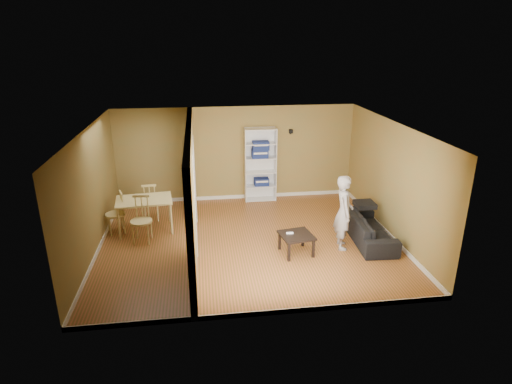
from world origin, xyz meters
TOP-DOWN VIEW (x-y plane):
  - room_shell at (0.00, 0.00)m, footprint 6.50×6.50m
  - partition at (-1.20, 0.00)m, footprint 0.22×5.50m
  - wall_speaker at (1.50, 2.69)m, footprint 0.10×0.10m
  - sofa at (2.70, -0.29)m, footprint 1.98×0.94m
  - person at (1.99, -0.53)m, footprint 0.77×0.64m
  - bookshelf at (0.64, 2.61)m, footprint 0.86×0.38m
  - paper_box_navy_a at (0.67, 2.56)m, footprint 0.40×0.26m
  - paper_box_navy_b at (0.63, 2.56)m, footprint 0.44×0.28m
  - paper_box_navy_c at (0.65, 2.56)m, footprint 0.44×0.29m
  - coffee_table at (0.94, -0.69)m, footprint 0.65×0.65m
  - game_controller at (0.81, -0.63)m, footprint 0.15×0.04m
  - dining_table at (-2.33, 0.91)m, footprint 1.26×0.84m
  - chair_left at (-3.00, 0.88)m, footprint 0.57×0.57m
  - chair_near at (-2.35, 0.31)m, footprint 0.53×0.53m
  - chair_far at (-2.27, 1.55)m, footprint 0.49×0.49m

SIDE VIEW (x-z plane):
  - coffee_table at x=0.94m, z-range 0.15..0.59m
  - sofa at x=2.70m, z-range 0.00..0.74m
  - game_controller at x=0.81m, z-range 0.44..0.47m
  - chair_far at x=-2.27m, z-range 0.00..0.99m
  - chair_left at x=-3.00m, z-range 0.00..0.99m
  - chair_near at x=-2.35m, z-range 0.00..1.05m
  - paper_box_navy_a at x=0.67m, z-range 0.43..0.63m
  - dining_table at x=-2.33m, z-range 0.31..1.10m
  - person at x=1.99m, z-range 0.00..1.92m
  - bookshelf at x=0.64m, z-range 0.00..2.04m
  - room_shell at x=0.00m, z-range -1.95..4.55m
  - partition at x=-1.20m, z-range 0.00..2.60m
  - paper_box_navy_b at x=0.63m, z-range 1.23..1.45m
  - paper_box_navy_c at x=0.65m, z-range 1.46..1.68m
  - wall_speaker at x=1.50m, z-range 1.85..1.95m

